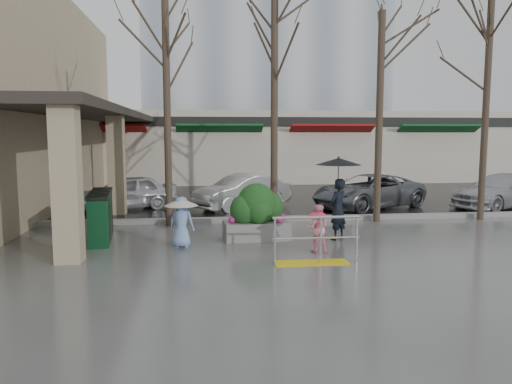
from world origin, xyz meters
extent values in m
plane|color=#51514F|center=(0.00, 0.00, 0.00)|extent=(120.00, 120.00, 0.00)
cube|color=black|center=(0.00, 22.00, 0.01)|extent=(120.00, 36.00, 0.01)
cube|color=gray|center=(0.00, 4.00, 0.07)|extent=(120.00, 0.30, 0.15)
cube|color=#2D2823|center=(-4.80, 8.00, 3.62)|extent=(2.80, 18.00, 0.25)
cube|color=tan|center=(-3.90, -0.50, 1.75)|extent=(0.55, 0.55, 3.50)
cube|color=tan|center=(-3.90, 6.00, 1.75)|extent=(0.55, 0.55, 3.50)
cube|color=beige|center=(2.00, 18.00, 2.00)|extent=(34.00, 6.00, 4.00)
cube|color=maroon|center=(-6.00, 15.10, 2.85)|extent=(4.50, 1.68, 0.87)
cube|color=#0F4C1E|center=(0.00, 15.10, 2.85)|extent=(4.50, 1.68, 0.87)
cube|color=maroon|center=(6.00, 15.10, 2.85)|extent=(4.50, 1.68, 0.87)
cube|color=#0F4C1E|center=(12.00, 15.10, 2.85)|extent=(4.50, 1.68, 0.87)
cube|color=black|center=(2.00, 15.10, 3.40)|extent=(34.00, 0.35, 0.50)
cube|color=#8C99A8|center=(4.00, 30.00, 12.50)|extent=(18.00, 12.00, 25.00)
cube|color=yellow|center=(1.30, -1.20, 0.01)|extent=(1.60, 0.50, 0.02)
cylinder|color=silver|center=(0.50, -1.20, 0.50)|extent=(0.05, 0.05, 1.00)
cylinder|color=silver|center=(1.50, -1.20, 0.50)|extent=(0.05, 0.05, 1.00)
cylinder|color=silver|center=(2.30, -1.20, 0.50)|extent=(0.05, 0.05, 1.00)
cylinder|color=silver|center=(1.40, -1.20, 1.00)|extent=(1.90, 0.06, 0.06)
cylinder|color=silver|center=(1.40, -1.20, 0.55)|extent=(1.90, 0.04, 0.04)
cylinder|color=#382B21|center=(-2.00, 3.60, 3.40)|extent=(0.22, 0.22, 6.80)
cylinder|color=#382B21|center=(1.20, 3.60, 3.50)|extent=(0.22, 0.22, 7.00)
cylinder|color=#382B21|center=(4.50, 3.60, 3.25)|extent=(0.22, 0.22, 6.50)
cylinder|color=#382B21|center=(8.00, 3.60, 3.60)|extent=(0.22, 0.22, 7.20)
imported|color=black|center=(2.51, 1.09, 0.81)|extent=(0.70, 0.68, 1.61)
cylinder|color=black|center=(2.51, 1.09, 1.64)|extent=(0.02, 0.02, 1.02)
cone|color=black|center=(2.51, 1.09, 2.06)|extent=(1.19, 1.19, 0.18)
sphere|color=black|center=(2.51, 1.09, 2.17)|extent=(0.05, 0.05, 0.05)
imported|color=pink|center=(1.67, -0.20, 0.57)|extent=(0.63, 0.53, 1.13)
cylinder|color=black|center=(1.67, -0.20, 0.77)|extent=(0.02, 0.02, 0.49)
cone|color=#F9276A|center=(1.67, -0.20, 0.93)|extent=(0.57, 0.57, 0.18)
sphere|color=black|center=(1.67, -0.20, 1.04)|extent=(0.05, 0.05, 0.05)
imported|color=#80A2E4|center=(-1.53, 0.66, 0.63)|extent=(0.70, 0.55, 1.25)
cylinder|color=black|center=(-1.53, 0.66, 0.92)|extent=(0.02, 0.02, 0.59)
cone|color=beige|center=(-1.53, 0.66, 1.12)|extent=(0.83, 0.83, 0.18)
sphere|color=black|center=(-1.53, 0.66, 1.23)|extent=(0.05, 0.05, 0.05)
cube|color=slate|center=(0.40, 1.38, 0.24)|extent=(1.76, 0.98, 0.47)
ellipsoid|color=#133C16|center=(0.40, 1.38, 0.94)|extent=(1.04, 0.94, 1.09)
sphere|color=#133C16|center=(0.07, 1.29, 0.81)|extent=(0.75, 0.75, 0.75)
sphere|color=#133C16|center=(0.73, 1.52, 0.83)|extent=(0.79, 0.79, 0.79)
cube|color=#0D3D20|center=(-3.56, 0.89, 0.59)|extent=(0.53, 0.53, 1.18)
cube|color=black|center=(-3.56, 0.89, 1.23)|extent=(0.57, 0.57, 0.09)
cube|color=black|center=(-3.63, 1.48, 0.59)|extent=(0.53, 0.53, 1.18)
cube|color=black|center=(-3.63, 1.48, 1.23)|extent=(0.57, 0.57, 0.09)
cube|color=#0D3C1A|center=(-3.69, 2.06, 0.59)|extent=(0.53, 0.53, 1.18)
cube|color=black|center=(-3.69, 2.06, 1.23)|extent=(0.57, 0.57, 0.09)
cube|color=black|center=(-3.76, 2.64, 0.59)|extent=(0.53, 0.53, 1.18)
cube|color=black|center=(-3.76, 2.64, 1.23)|extent=(0.57, 0.57, 0.09)
imported|color=silver|center=(-3.79, 7.11, 0.63)|extent=(3.98, 2.58, 1.26)
imported|color=silver|center=(0.49, 6.83, 0.63)|extent=(3.92, 3.23, 1.26)
imported|color=slate|center=(5.19, 6.40, 0.63)|extent=(4.99, 3.93, 1.26)
imported|color=silver|center=(10.28, 6.01, 0.63)|extent=(4.69, 3.20, 1.26)
camera|label=1|loc=(-1.08, -11.50, 2.79)|focal=35.00mm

